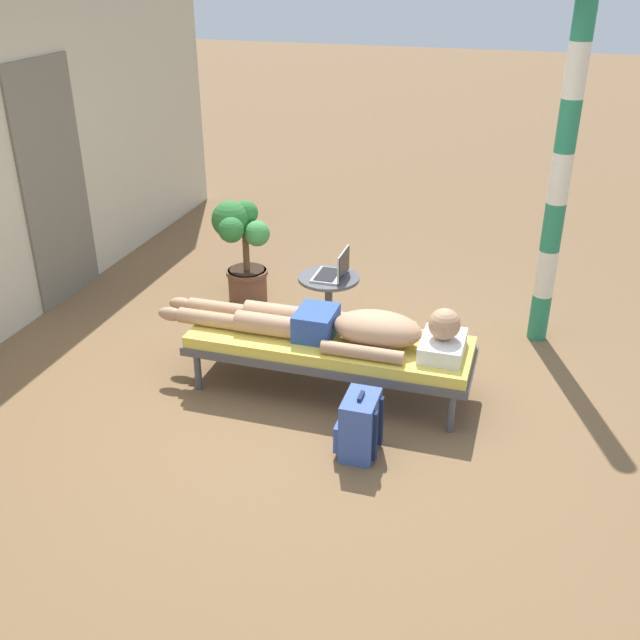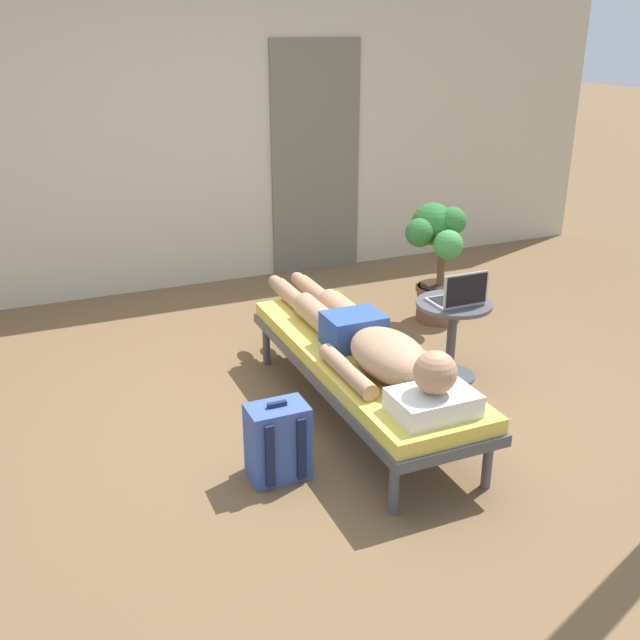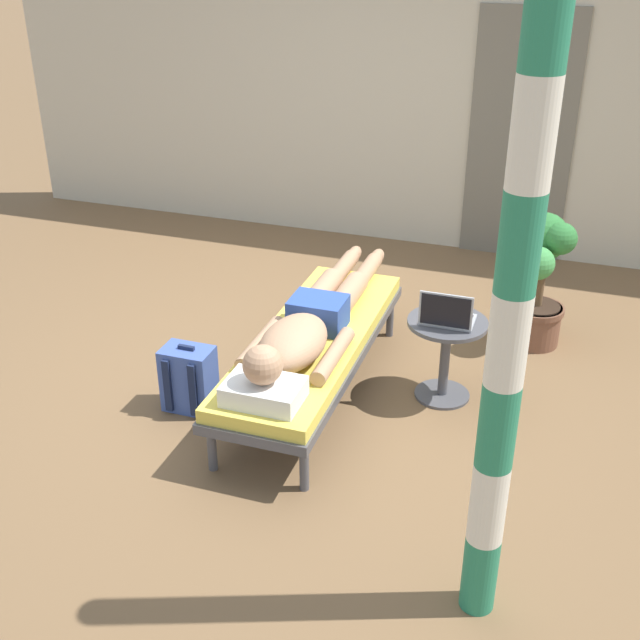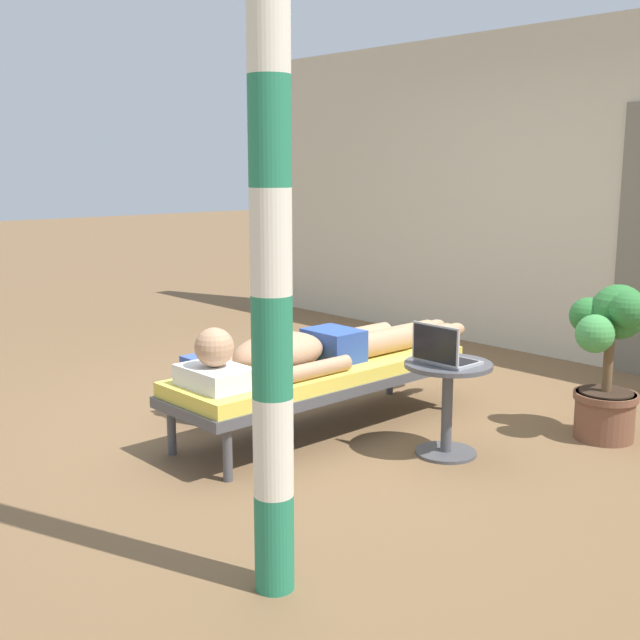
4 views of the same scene
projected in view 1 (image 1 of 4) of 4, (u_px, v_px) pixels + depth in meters
ground_plane at (304, 398)px, 5.14m from camera, size 40.00×40.00×0.00m
house_door_panel at (54, 184)px, 6.22m from camera, size 0.84×0.03×2.04m
lounge_chair at (330, 347)px, 5.10m from camera, size 0.62×1.98×0.42m
person_reclining at (343, 326)px, 5.00m from camera, size 0.53×2.17×0.32m
side_table at (329, 296)px, 5.81m from camera, size 0.48×0.48×0.52m
laptop at (335, 270)px, 5.69m from camera, size 0.31×0.24×0.23m
backpack at (359, 426)px, 4.51m from camera, size 0.30×0.26×0.42m
potted_plant at (241, 246)px, 6.35m from camera, size 0.48×0.51×0.90m
porch_post at (560, 178)px, 5.35m from camera, size 0.15×0.15×2.63m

